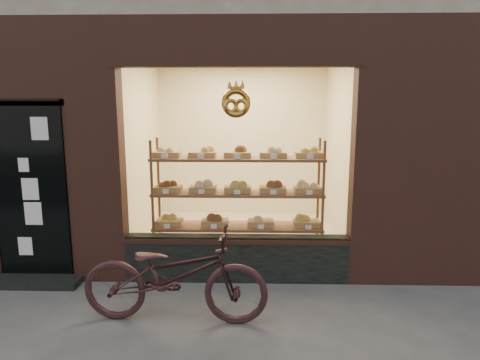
{
  "coord_description": "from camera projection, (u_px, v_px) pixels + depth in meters",
  "views": [
    {
      "loc": [
        0.63,
        -2.85,
        2.19
      ],
      "look_at": [
        0.49,
        2.0,
        1.27
      ],
      "focal_mm": 32.0,
      "sensor_mm": 36.0,
      "label": 1
    }
  ],
  "objects": [
    {
      "name": "display_shelf",
      "position": [
        238.0,
        202.0,
        5.55
      ],
      "size": [
        2.2,
        0.45,
        1.7
      ],
      "color": "brown",
      "rests_on": "ground"
    },
    {
      "name": "bicycle",
      "position": [
        175.0,
        275.0,
        4.22
      ],
      "size": [
        1.87,
        0.72,
        0.97
      ],
      "primitive_type": "imported",
      "rotation": [
        0.0,
        0.0,
        1.53
      ],
      "color": "#331A1D",
      "rests_on": "ground"
    }
  ]
}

